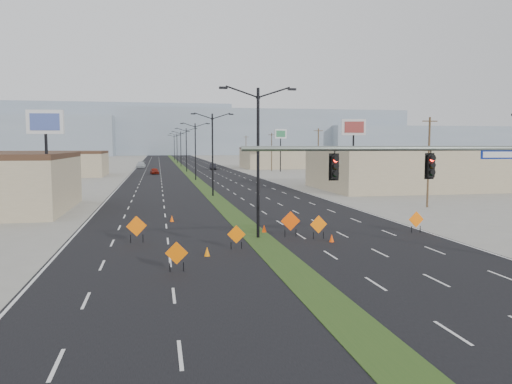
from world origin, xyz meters
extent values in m
plane|color=gray|center=(0.00, 0.00, 0.00)|extent=(600.00, 600.00, 0.00)
cube|color=black|center=(0.00, 100.00, 0.00)|extent=(25.00, 400.00, 0.02)
cube|color=#284719|center=(0.00, 100.00, 0.00)|extent=(2.00, 400.00, 0.04)
cube|color=tan|center=(-32.00, 85.00, 2.25)|extent=(30.00, 14.00, 4.50)
cube|color=tan|center=(34.00, 45.00, 2.75)|extent=(36.00, 18.00, 5.50)
cube|color=tan|center=(38.00, 110.00, 2.50)|extent=(44.00, 16.00, 5.00)
cube|color=#8190A1|center=(40.00, 300.00, 14.00)|extent=(220.00, 50.00, 28.00)
cube|color=#8190A1|center=(180.00, 290.00, 9.00)|extent=(160.00, 50.00, 18.00)
cube|color=#8190A1|center=(-30.00, 320.00, 16.00)|extent=(140.00, 50.00, 32.00)
cylinder|color=slate|center=(5.20, 2.00, 6.10)|extent=(16.00, 0.24, 0.24)
cube|color=navy|center=(10.40, 1.98, 5.78)|extent=(1.90, 0.04, 0.45)
cube|color=black|center=(1.70, 2.00, 5.22)|extent=(0.50, 0.28, 1.30)
sphere|color=#FF0C05|center=(1.70, 1.84, 5.57)|extent=(0.22, 0.22, 0.22)
cube|color=black|center=(6.70, 2.00, 5.22)|extent=(0.50, 0.28, 1.30)
sphere|color=#FF0C05|center=(6.70, 1.84, 5.57)|extent=(0.22, 0.22, 0.22)
cylinder|color=black|center=(0.00, 12.00, 5.00)|extent=(0.20, 0.20, 10.00)
cube|color=black|center=(-2.30, 12.00, 9.95)|extent=(0.55, 0.24, 0.14)
cube|color=black|center=(2.30, 12.00, 9.95)|extent=(0.55, 0.24, 0.14)
cylinder|color=black|center=(0.00, 40.00, 5.00)|extent=(0.20, 0.20, 10.00)
cube|color=black|center=(-2.30, 40.00, 9.95)|extent=(0.55, 0.24, 0.14)
cube|color=black|center=(2.30, 40.00, 9.95)|extent=(0.55, 0.24, 0.14)
cylinder|color=black|center=(0.00, 68.00, 5.00)|extent=(0.20, 0.20, 10.00)
cube|color=black|center=(-2.30, 68.00, 9.95)|extent=(0.55, 0.24, 0.14)
cube|color=black|center=(2.30, 68.00, 9.95)|extent=(0.55, 0.24, 0.14)
cylinder|color=black|center=(0.00, 96.00, 5.00)|extent=(0.20, 0.20, 10.00)
cube|color=black|center=(-2.30, 96.00, 9.95)|extent=(0.55, 0.24, 0.14)
cube|color=black|center=(2.30, 96.00, 9.95)|extent=(0.55, 0.24, 0.14)
cylinder|color=black|center=(0.00, 124.00, 5.00)|extent=(0.20, 0.20, 10.00)
cube|color=black|center=(-2.30, 124.00, 9.95)|extent=(0.55, 0.24, 0.14)
cube|color=black|center=(2.30, 124.00, 9.95)|extent=(0.55, 0.24, 0.14)
cylinder|color=black|center=(0.00, 152.00, 5.00)|extent=(0.20, 0.20, 10.00)
cube|color=black|center=(-2.30, 152.00, 9.95)|extent=(0.55, 0.24, 0.14)
cube|color=black|center=(2.30, 152.00, 9.95)|extent=(0.55, 0.24, 0.14)
cylinder|color=black|center=(0.00, 180.00, 5.00)|extent=(0.20, 0.20, 10.00)
cube|color=black|center=(-2.30, 180.00, 9.95)|extent=(0.55, 0.24, 0.14)
cube|color=black|center=(2.30, 180.00, 9.95)|extent=(0.55, 0.24, 0.14)
cylinder|color=#4C3823|center=(20.00, 25.00, 4.50)|extent=(0.20, 0.20, 9.00)
cube|color=#4C3823|center=(20.00, 25.00, 8.60)|extent=(1.60, 0.10, 0.10)
cylinder|color=#4C3823|center=(20.00, 60.00, 4.50)|extent=(0.20, 0.20, 9.00)
cube|color=#4C3823|center=(20.00, 60.00, 8.60)|extent=(1.60, 0.10, 0.10)
cylinder|color=#4C3823|center=(20.00, 95.00, 4.50)|extent=(0.20, 0.20, 9.00)
cube|color=#4C3823|center=(20.00, 95.00, 8.60)|extent=(1.60, 0.10, 0.10)
cylinder|color=#4C3823|center=(20.00, 130.00, 4.50)|extent=(0.20, 0.20, 9.00)
cube|color=#4C3823|center=(20.00, 130.00, 8.60)|extent=(1.60, 0.10, 0.10)
imported|color=maroon|center=(-7.27, 87.48, 0.67)|extent=(2.10, 4.09, 1.33)
imported|color=black|center=(7.16, 105.11, 0.77)|extent=(2.24, 4.84, 1.53)
imported|color=#B6BCC0|center=(-11.01, 117.23, 0.82)|extent=(2.53, 5.76, 1.65)
cube|color=#E65F04|center=(-7.96, 11.82, 1.10)|extent=(1.30, 0.35, 1.32)
cylinder|color=black|center=(-8.35, 11.82, 0.28)|extent=(0.05, 0.05, 0.55)
cylinder|color=black|center=(-7.58, 11.82, 0.28)|extent=(0.05, 0.05, 0.55)
cube|color=#E06004|center=(-5.73, 3.97, 0.95)|extent=(1.13, 0.21, 1.14)
cylinder|color=black|center=(-6.06, 3.97, 0.24)|extent=(0.05, 0.05, 0.47)
cylinder|color=black|center=(-5.39, 3.97, 0.24)|extent=(0.05, 0.05, 0.47)
cube|color=orange|center=(-2.00, 8.68, 0.91)|extent=(1.08, 0.27, 1.10)
cylinder|color=black|center=(-2.32, 8.68, 0.23)|extent=(0.05, 0.05, 0.46)
cylinder|color=black|center=(-1.68, 8.68, 0.23)|extent=(0.05, 0.05, 0.46)
cube|color=#EE4805|center=(2.23, 11.90, 1.11)|extent=(1.33, 0.15, 1.33)
cylinder|color=black|center=(1.85, 11.90, 0.28)|extent=(0.05, 0.05, 0.56)
cylinder|color=black|center=(2.62, 11.90, 0.28)|extent=(0.05, 0.05, 0.56)
cube|color=#FF6E05|center=(3.87, 10.81, 1.00)|extent=(1.20, 0.18, 1.21)
cylinder|color=black|center=(3.52, 10.81, 0.25)|extent=(0.05, 0.05, 0.50)
cylinder|color=black|center=(4.22, 10.81, 0.25)|extent=(0.05, 0.05, 0.50)
cube|color=#FF6705|center=(11.50, 11.82, 0.96)|extent=(1.16, 0.06, 1.16)
cylinder|color=black|center=(11.16, 11.82, 0.24)|extent=(0.05, 0.05, 0.48)
cylinder|color=black|center=(11.84, 11.82, 0.24)|extent=(0.05, 0.05, 0.48)
cone|color=orange|center=(-3.92, 7.11, 0.28)|extent=(0.42, 0.42, 0.56)
cone|color=#FF4705|center=(4.38, 9.66, 0.26)|extent=(0.41, 0.41, 0.53)
cone|color=#FF4205|center=(0.83, 13.88, 0.30)|extent=(0.39, 0.39, 0.60)
cone|color=#FF5405|center=(-5.51, 20.32, 0.27)|extent=(0.36, 0.36, 0.53)
cylinder|color=black|center=(-15.66, 23.78, 3.78)|extent=(0.24, 0.24, 7.56)
cube|color=white|center=(-15.66, 23.78, 8.16)|extent=(3.01, 0.66, 1.99)
cube|color=#465AA9|center=(-15.66, 23.58, 8.16)|extent=(2.38, 0.30, 1.39)
cylinder|color=black|center=(18.65, 41.32, 3.96)|extent=(0.24, 0.24, 7.92)
cube|color=white|center=(18.65, 41.32, 8.55)|extent=(3.13, 1.03, 2.09)
cube|color=#9B3733|center=(18.65, 41.12, 8.55)|extent=(2.45, 0.60, 1.46)
cylinder|color=black|center=(21.52, 92.41, 4.06)|extent=(0.24, 0.24, 8.13)
cube|color=white|center=(21.52, 92.41, 8.77)|extent=(3.11, 1.51, 2.14)
cube|color=#317B4E|center=(21.52, 92.21, 8.77)|extent=(2.40, 0.99, 1.50)
camera|label=1|loc=(-6.55, -20.54, 6.29)|focal=35.00mm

